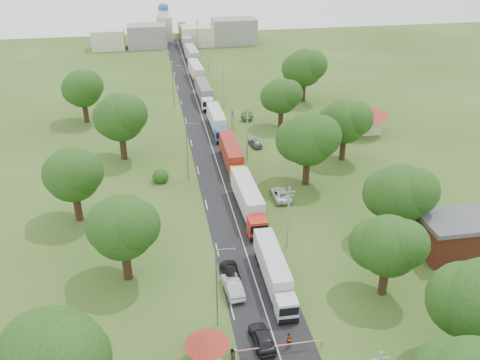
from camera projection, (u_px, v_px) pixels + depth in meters
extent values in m
plane|color=#2D4416|center=(237.00, 224.00, 75.59)|extent=(260.00, 260.00, 0.00)
cube|color=black|center=(217.00, 164.00, 93.12)|extent=(8.00, 200.00, 0.04)
cylinder|color=slate|center=(234.00, 355.00, 52.74)|extent=(0.20, 0.20, 1.10)
cube|color=slate|center=(234.00, 351.00, 52.51)|extent=(0.35, 0.35, 0.25)
cylinder|color=red|center=(279.00, 345.00, 53.23)|extent=(9.00, 0.12, 0.12)
cylinder|color=slate|center=(322.00, 343.00, 54.15)|extent=(0.10, 0.10, 1.00)
cube|color=beige|center=(207.00, 353.00, 52.02)|extent=(2.60, 2.60, 2.40)
cone|color=maroon|center=(207.00, 340.00, 51.25)|extent=(4.40, 4.40, 1.10)
cube|color=black|center=(220.00, 350.00, 52.13)|extent=(0.02, 1.20, 0.90)
cylinder|color=slate|center=(234.00, 123.00, 105.11)|extent=(0.12, 0.12, 4.00)
cylinder|color=slate|center=(232.00, 119.00, 107.21)|extent=(0.12, 0.12, 4.00)
cube|color=navy|center=(233.00, 113.00, 105.43)|extent=(0.06, 3.00, 1.00)
cube|color=silver|center=(233.00, 113.00, 105.43)|extent=(0.07, 3.10, 0.06)
cube|color=gray|center=(380.00, 359.00, 41.99)|extent=(1.60, 0.10, 0.10)
cylinder|color=gray|center=(288.00, 218.00, 68.26)|extent=(0.24, 0.24, 9.00)
cube|color=gray|center=(289.00, 192.00, 66.53)|extent=(1.60, 0.10, 0.10)
cube|color=gray|center=(289.00, 195.00, 66.75)|extent=(1.20, 0.10, 0.10)
cylinder|color=gray|center=(247.00, 136.00, 92.80)|extent=(0.24, 0.24, 9.00)
cube|color=gray|center=(248.00, 115.00, 91.06)|extent=(1.60, 0.10, 0.10)
cube|color=gray|center=(248.00, 118.00, 91.29)|extent=(1.20, 0.10, 0.10)
cylinder|color=gray|center=(224.00, 88.00, 117.34)|extent=(0.24, 0.24, 9.00)
cube|color=gray|center=(223.00, 71.00, 115.60)|extent=(1.60, 0.10, 0.10)
cube|color=gray|center=(224.00, 73.00, 115.83)|extent=(1.20, 0.10, 0.10)
cylinder|color=gray|center=(208.00, 57.00, 141.87)|extent=(0.24, 0.24, 9.00)
cube|color=gray|center=(208.00, 42.00, 140.14)|extent=(1.60, 0.10, 0.10)
cube|color=gray|center=(208.00, 44.00, 140.37)|extent=(1.20, 0.10, 0.10)
cylinder|color=gray|center=(197.00, 34.00, 166.41)|extent=(0.24, 0.24, 9.00)
cube|color=gray|center=(197.00, 22.00, 164.68)|extent=(1.60, 0.10, 0.10)
cube|color=gray|center=(197.00, 24.00, 164.91)|extent=(1.20, 0.10, 0.10)
cylinder|color=slate|center=(217.00, 288.00, 54.93)|extent=(0.16, 0.16, 10.00)
cube|color=slate|center=(225.00, 249.00, 52.93)|extent=(1.80, 0.10, 0.10)
cube|color=slate|center=(233.00, 250.00, 53.12)|extent=(0.50, 0.22, 0.15)
cylinder|color=slate|center=(187.00, 151.00, 85.61)|extent=(0.16, 0.16, 10.00)
cube|color=slate|center=(191.00, 124.00, 83.60)|extent=(1.80, 0.10, 0.10)
cube|color=slate|center=(197.00, 124.00, 83.80)|extent=(0.50, 0.22, 0.15)
cylinder|color=slate|center=(173.00, 87.00, 116.28)|extent=(0.16, 0.16, 10.00)
cube|color=slate|center=(176.00, 65.00, 114.28)|extent=(1.80, 0.10, 0.10)
cube|color=slate|center=(180.00, 66.00, 114.47)|extent=(0.50, 0.22, 0.15)
cylinder|color=#382616|center=(475.00, 349.00, 51.05)|extent=(1.12, 1.12, 4.55)
sphere|color=#1F360E|center=(465.00, 300.00, 49.91)|extent=(7.20, 7.20, 7.20)
cylinder|color=#382616|center=(384.00, 280.00, 61.11)|extent=(1.04, 1.04, 3.85)
sphere|color=#1F360E|center=(389.00, 246.00, 58.98)|extent=(7.00, 7.00, 7.00)
sphere|color=#1F360E|center=(404.00, 244.00, 57.95)|extent=(5.50, 5.50, 5.50)
sphere|color=#1F360E|center=(375.00, 244.00, 60.15)|extent=(6.00, 6.00, 6.00)
cylinder|color=#382616|center=(395.00, 228.00, 70.72)|extent=(1.08, 1.08, 4.20)
sphere|color=#1F360E|center=(401.00, 194.00, 68.39)|extent=(7.70, 7.70, 7.70)
sphere|color=#1F360E|center=(416.00, 191.00, 67.26)|extent=(6.05, 6.05, 6.05)
sphere|color=#1F360E|center=(388.00, 193.00, 69.67)|extent=(6.60, 6.60, 6.60)
cylinder|color=#382616|center=(306.00, 171.00, 85.33)|extent=(1.12, 1.12, 4.55)
sphere|color=#1F360E|center=(308.00, 139.00, 82.79)|extent=(8.40, 8.40, 8.40)
sphere|color=#1F360E|center=(320.00, 136.00, 81.56)|extent=(6.60, 6.60, 6.60)
sphere|color=#1F360E|center=(298.00, 140.00, 84.19)|extent=(7.20, 7.20, 7.20)
cylinder|color=#382616|center=(343.00, 149.00, 93.82)|extent=(1.08, 1.08, 4.20)
sphere|color=#1F360E|center=(345.00, 121.00, 91.48)|extent=(7.70, 7.70, 7.70)
sphere|color=#1F360E|center=(356.00, 118.00, 90.35)|extent=(6.05, 6.05, 6.05)
sphere|color=#1F360E|center=(336.00, 122.00, 92.77)|extent=(6.60, 6.60, 6.60)
cylinder|color=#382616|center=(281.00, 118.00, 107.71)|extent=(1.04, 1.04, 3.85)
sphere|color=#1F360E|center=(281.00, 96.00, 105.58)|extent=(7.00, 7.00, 7.00)
sphere|color=#1F360E|center=(289.00, 94.00, 104.56)|extent=(5.50, 5.50, 5.50)
sphere|color=#1F360E|center=(275.00, 97.00, 106.75)|extent=(6.00, 6.00, 6.00)
cylinder|color=#382616|center=(303.00, 92.00, 122.09)|extent=(1.12, 1.12, 4.55)
sphere|color=#1F360E|center=(305.00, 68.00, 119.55)|extent=(8.40, 8.40, 8.40)
sphere|color=#1F360E|center=(313.00, 65.00, 118.32)|extent=(6.60, 6.60, 6.60)
sphere|color=#1F360E|center=(297.00, 69.00, 120.95)|extent=(7.20, 7.20, 7.20)
sphere|color=#1F360E|center=(53.00, 358.00, 42.62)|extent=(8.40, 8.40, 8.40)
sphere|color=#1F360E|center=(69.00, 359.00, 41.39)|extent=(6.60, 6.60, 6.60)
sphere|color=#1F360E|center=(42.00, 352.00, 44.03)|extent=(7.20, 7.20, 7.20)
cylinder|color=#382616|center=(127.00, 264.00, 63.55)|extent=(1.08, 1.08, 4.20)
sphere|color=#1F360E|center=(122.00, 227.00, 61.21)|extent=(7.70, 7.70, 7.70)
sphere|color=#1F360E|center=(134.00, 225.00, 60.08)|extent=(6.05, 6.05, 6.05)
sphere|color=#1F360E|center=(114.00, 226.00, 62.50)|extent=(6.60, 6.60, 6.60)
cylinder|color=#382616|center=(78.00, 207.00, 75.61)|extent=(1.08, 1.08, 4.20)
sphere|color=#1F360E|center=(73.00, 174.00, 73.27)|extent=(7.70, 7.70, 7.70)
sphere|color=#1F360E|center=(81.00, 172.00, 72.14)|extent=(6.05, 6.05, 6.05)
sphere|color=#1F360E|center=(66.00, 174.00, 74.56)|extent=(6.60, 6.60, 6.60)
cylinder|color=#382616|center=(123.00, 147.00, 93.99)|extent=(1.12, 1.12, 4.55)
sphere|color=#1F360E|center=(120.00, 117.00, 91.44)|extent=(8.40, 8.40, 8.40)
sphere|color=#1F360E|center=(128.00, 114.00, 90.21)|extent=(6.60, 6.60, 6.60)
sphere|color=#1F360E|center=(114.00, 118.00, 92.85)|extent=(7.20, 7.20, 7.20)
cylinder|color=#382616|center=(86.00, 112.00, 110.35)|extent=(1.08, 1.08, 4.20)
sphere|color=#1F360E|center=(82.00, 88.00, 108.02)|extent=(7.70, 7.70, 7.70)
sphere|color=#1F360E|center=(88.00, 86.00, 106.89)|extent=(6.05, 6.05, 6.05)
sphere|color=#1F360E|center=(78.00, 89.00, 109.30)|extent=(6.60, 6.60, 6.60)
cube|color=maroon|center=(453.00, 238.00, 68.06)|extent=(8.00, 6.00, 4.60)
cube|color=#47494F|center=(457.00, 221.00, 66.87)|extent=(8.60, 6.60, 0.60)
cube|color=beige|center=(360.00, 122.00, 105.62)|extent=(7.00, 5.00, 4.00)
cone|color=maroon|center=(362.00, 108.00, 104.30)|extent=(10.08, 10.08, 1.80)
cube|color=gray|center=(147.00, 36.00, 168.85)|extent=(12.00, 8.00, 7.00)
cube|color=beige|center=(197.00, 36.00, 171.56)|extent=(10.00, 8.00, 6.00)
cube|color=gray|center=(234.00, 31.00, 172.96)|extent=(14.00, 8.00, 8.00)
cube|color=beige|center=(108.00, 39.00, 167.22)|extent=(10.00, 8.00, 6.00)
cube|color=beige|center=(165.00, 29.00, 176.56)|extent=(5.00, 5.00, 8.00)
cylinder|color=silver|center=(164.00, 13.00, 174.28)|extent=(3.20, 3.20, 2.00)
sphere|color=#2659B2|center=(163.00, 8.00, 173.55)|extent=(3.40, 3.40, 3.40)
cube|color=silver|center=(286.00, 307.00, 57.61)|extent=(2.27, 2.27, 2.35)
cube|color=black|center=(289.00, 312.00, 56.46)|extent=(2.16, 0.04, 1.03)
cube|color=slate|center=(289.00, 321.00, 57.09)|extent=(2.07, 0.27, 0.33)
cube|color=slate|center=(272.00, 276.00, 63.72)|extent=(2.25, 10.83, 0.28)
cube|color=silver|center=(272.00, 263.00, 63.20)|extent=(2.44, 11.11, 2.82)
cylinder|color=black|center=(288.00, 320.00, 57.32)|extent=(2.21, 0.94, 0.94)
cylinder|color=black|center=(284.00, 309.00, 58.80)|extent=(2.21, 0.94, 0.94)
cylinder|color=black|center=(266.00, 261.00, 66.71)|extent=(2.21, 0.94, 0.94)
cylinder|color=black|center=(264.00, 255.00, 67.95)|extent=(2.21, 0.94, 0.94)
cube|color=red|center=(257.00, 227.00, 71.80)|extent=(2.54, 2.54, 2.58)
cube|color=black|center=(259.00, 230.00, 70.54)|extent=(2.37, 0.08, 1.13)
cube|color=slate|center=(259.00, 238.00, 71.23)|extent=(2.27, 0.31, 0.36)
cube|color=slate|center=(247.00, 206.00, 78.49)|extent=(2.68, 11.91, 0.31)
cube|color=silver|center=(247.00, 194.00, 77.92)|extent=(2.89, 12.22, 3.09)
cylinder|color=black|center=(259.00, 237.00, 71.48)|extent=(2.42, 1.03, 1.03)
cylinder|color=black|center=(256.00, 230.00, 73.10)|extent=(2.42, 1.03, 1.03)
cylinder|color=black|center=(243.00, 196.00, 81.77)|extent=(2.42, 1.03, 1.03)
cylinder|color=black|center=(241.00, 191.00, 83.12)|extent=(2.42, 1.03, 1.03)
cube|color=gold|center=(238.00, 175.00, 85.64)|extent=(2.45, 2.45, 2.54)
cube|color=black|center=(240.00, 177.00, 84.40)|extent=(2.34, 0.03, 1.12)
cube|color=slate|center=(240.00, 184.00, 85.08)|extent=(2.23, 0.26, 0.36)
cube|color=slate|center=(231.00, 161.00, 92.24)|extent=(2.38, 11.69, 0.30)
cube|color=maroon|center=(231.00, 151.00, 91.67)|extent=(2.59, 11.99, 3.05)
cylinder|color=black|center=(239.00, 184.00, 85.32)|extent=(2.39, 1.02, 1.02)
cylinder|color=black|center=(237.00, 179.00, 86.93)|extent=(2.39, 1.02, 1.02)
cylinder|color=black|center=(228.00, 154.00, 95.47)|extent=(2.39, 1.02, 1.02)
cylinder|color=black|center=(227.00, 151.00, 96.80)|extent=(2.39, 1.02, 1.02)
cube|color=#1C61A8|center=(221.00, 135.00, 101.05)|extent=(2.33, 2.33, 2.39)
cube|color=black|center=(222.00, 136.00, 99.89)|extent=(2.20, 0.06, 1.05)
cube|color=slate|center=(222.00, 142.00, 100.53)|extent=(2.11, 0.29, 0.33)
cube|color=slate|center=(217.00, 126.00, 107.27)|extent=(2.38, 11.04, 0.29)
cube|color=silver|center=(216.00, 117.00, 106.74)|extent=(2.58, 11.33, 2.87)
cylinder|color=black|center=(222.00, 142.00, 100.76)|extent=(2.25, 0.96, 0.96)
cylinder|color=black|center=(221.00, 138.00, 102.27)|extent=(2.25, 0.96, 0.96)
cylinder|color=black|center=(214.00, 121.00, 110.32)|extent=(2.25, 0.96, 0.96)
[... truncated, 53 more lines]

